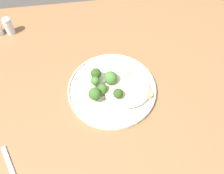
{
  "coord_description": "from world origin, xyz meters",
  "views": [
    {
      "loc": [
        0.07,
        0.4,
        1.42
      ],
      "look_at": [
        0.01,
        -0.03,
        0.76
      ],
      "focal_mm": 39.2,
      "sensor_mm": 36.0,
      "label": 1
    }
  ],
  "objects_px": {
    "seared_scallop_large_seared": "(117,78)",
    "broccoli_floret_right_tilted": "(111,78)",
    "seared_scallop_right_edge": "(111,93)",
    "broccoli_floret_beside_noodles": "(95,81)",
    "seared_scallop_tilted_round": "(141,80)",
    "seared_scallop_left_edge": "(127,92)",
    "seared_scallop_tiny_bay": "(148,94)",
    "broccoli_floret_center_pile": "(95,94)",
    "salt_shaker": "(9,26)",
    "dinner_plate": "(112,89)",
    "broccoli_floret_split_head": "(96,74)",
    "seared_scallop_front_small": "(128,77)",
    "broccoli_floret_near_rim": "(102,89)",
    "broccoli_floret_tall_stalk": "(117,94)"
  },
  "relations": [
    {
      "from": "seared_scallop_left_edge",
      "to": "salt_shaker",
      "type": "bearing_deg",
      "value": -41.26
    },
    {
      "from": "seared_scallop_large_seared",
      "to": "broccoli_floret_near_rim",
      "type": "relative_size",
      "value": 0.58
    },
    {
      "from": "seared_scallop_right_edge",
      "to": "broccoli_floret_tall_stalk",
      "type": "xyz_separation_m",
      "value": [
        -0.02,
        0.02,
        0.03
      ]
    },
    {
      "from": "seared_scallop_tiny_bay",
      "to": "broccoli_floret_tall_stalk",
      "type": "distance_m",
      "value": 0.1
    },
    {
      "from": "seared_scallop_large_seared",
      "to": "broccoli_floret_right_tilted",
      "type": "xyz_separation_m",
      "value": [
        0.02,
        0.02,
        0.03
      ]
    },
    {
      "from": "broccoli_floret_center_pile",
      "to": "salt_shaker",
      "type": "distance_m",
      "value": 0.46
    },
    {
      "from": "broccoli_floret_right_tilted",
      "to": "seared_scallop_large_seared",
      "type": "bearing_deg",
      "value": -143.14
    },
    {
      "from": "seared_scallop_left_edge",
      "to": "broccoli_floret_right_tilted",
      "type": "height_order",
      "value": "broccoli_floret_right_tilted"
    },
    {
      "from": "broccoli_floret_center_pile",
      "to": "broccoli_floret_split_head",
      "type": "relative_size",
      "value": 1.15
    },
    {
      "from": "seared_scallop_tilted_round",
      "to": "seared_scallop_tiny_bay",
      "type": "distance_m",
      "value": 0.06
    },
    {
      "from": "seared_scallop_front_small",
      "to": "broccoli_floret_beside_noodles",
      "type": "bearing_deg",
      "value": 8.75
    },
    {
      "from": "seared_scallop_tilted_round",
      "to": "salt_shaker",
      "type": "xyz_separation_m",
      "value": [
        0.45,
        -0.31,
        0.01
      ]
    },
    {
      "from": "seared_scallop_large_seared",
      "to": "broccoli_floret_tall_stalk",
      "type": "bearing_deg",
      "value": 81.25
    },
    {
      "from": "seared_scallop_large_seared",
      "to": "broccoli_floret_near_rim",
      "type": "distance_m",
      "value": 0.08
    },
    {
      "from": "seared_scallop_large_seared",
      "to": "broccoli_floret_beside_noodles",
      "type": "distance_m",
      "value": 0.08
    },
    {
      "from": "seared_scallop_right_edge",
      "to": "broccoli_floret_right_tilted",
      "type": "distance_m",
      "value": 0.05
    },
    {
      "from": "seared_scallop_tilted_round",
      "to": "seared_scallop_tiny_bay",
      "type": "bearing_deg",
      "value": 101.91
    },
    {
      "from": "broccoli_floret_near_rim",
      "to": "seared_scallop_right_edge",
      "type": "bearing_deg",
      "value": 161.16
    },
    {
      "from": "broccoli_floret_beside_noodles",
      "to": "broccoli_floret_center_pile",
      "type": "bearing_deg",
      "value": 83.17
    },
    {
      "from": "seared_scallop_large_seared",
      "to": "broccoli_floret_near_rim",
      "type": "height_order",
      "value": "broccoli_floret_near_rim"
    },
    {
      "from": "seared_scallop_large_seared",
      "to": "salt_shaker",
      "type": "distance_m",
      "value": 0.47
    },
    {
      "from": "seared_scallop_tiny_bay",
      "to": "broccoli_floret_tall_stalk",
      "type": "xyz_separation_m",
      "value": [
        0.1,
        0.0,
        0.02
      ]
    },
    {
      "from": "seared_scallop_left_edge",
      "to": "seared_scallop_tiny_bay",
      "type": "relative_size",
      "value": 0.71
    },
    {
      "from": "broccoli_floret_center_pile",
      "to": "broccoli_floret_split_head",
      "type": "distance_m",
      "value": 0.08
    },
    {
      "from": "seared_scallop_left_edge",
      "to": "broccoli_floret_center_pile",
      "type": "xyz_separation_m",
      "value": [
        0.1,
        0.01,
        0.02
      ]
    },
    {
      "from": "seared_scallop_left_edge",
      "to": "seared_scallop_large_seared",
      "type": "bearing_deg",
      "value": -69.94
    },
    {
      "from": "broccoli_floret_center_pile",
      "to": "broccoli_floret_split_head",
      "type": "height_order",
      "value": "broccoli_floret_center_pile"
    },
    {
      "from": "broccoli_floret_split_head",
      "to": "broccoli_floret_tall_stalk",
      "type": "xyz_separation_m",
      "value": [
        -0.06,
        0.09,
        0.01
      ]
    },
    {
      "from": "seared_scallop_large_seared",
      "to": "seared_scallop_left_edge",
      "type": "bearing_deg",
      "value": 110.06
    },
    {
      "from": "broccoli_floret_near_rim",
      "to": "dinner_plate",
      "type": "bearing_deg",
      "value": -154.38
    },
    {
      "from": "seared_scallop_front_small",
      "to": "salt_shaker",
      "type": "relative_size",
      "value": 0.33
    },
    {
      "from": "broccoli_floret_center_pile",
      "to": "broccoli_floret_tall_stalk",
      "type": "bearing_deg",
      "value": 171.99
    },
    {
      "from": "broccoli_floret_center_pile",
      "to": "broccoli_floret_right_tilted",
      "type": "height_order",
      "value": "broccoli_floret_right_tilted"
    },
    {
      "from": "seared_scallop_large_seared",
      "to": "broccoli_floret_near_rim",
      "type": "bearing_deg",
      "value": 41.21
    },
    {
      "from": "dinner_plate",
      "to": "broccoli_floret_tall_stalk",
      "type": "xyz_separation_m",
      "value": [
        -0.01,
        0.05,
        0.04
      ]
    },
    {
      "from": "seared_scallop_large_seared",
      "to": "broccoli_floret_split_head",
      "type": "relative_size",
      "value": 0.55
    },
    {
      "from": "seared_scallop_tilted_round",
      "to": "seared_scallop_right_edge",
      "type": "distance_m",
      "value": 0.11
    },
    {
      "from": "broccoli_floret_right_tilted",
      "to": "seared_scallop_right_edge",
      "type": "bearing_deg",
      "value": 81.23
    },
    {
      "from": "broccoli_floret_beside_noodles",
      "to": "broccoli_floret_split_head",
      "type": "distance_m",
      "value": 0.03
    },
    {
      "from": "broccoli_floret_center_pile",
      "to": "salt_shaker",
      "type": "bearing_deg",
      "value": -50.47
    },
    {
      "from": "broccoli_floret_center_pile",
      "to": "broccoli_floret_tall_stalk",
      "type": "relative_size",
      "value": 1.04
    },
    {
      "from": "dinner_plate",
      "to": "broccoli_floret_split_head",
      "type": "distance_m",
      "value": 0.07
    },
    {
      "from": "dinner_plate",
      "to": "broccoli_floret_beside_noodles",
      "type": "distance_m",
      "value": 0.06
    },
    {
      "from": "seared_scallop_front_small",
      "to": "salt_shaker",
      "type": "xyz_separation_m",
      "value": [
        0.41,
        -0.29,
        0.01
      ]
    },
    {
      "from": "seared_scallop_tiny_bay",
      "to": "broccoli_floret_split_head",
      "type": "xyz_separation_m",
      "value": [
        0.16,
        -0.09,
        0.02
      ]
    },
    {
      "from": "broccoli_floret_tall_stalk",
      "to": "broccoli_floret_near_rim",
      "type": "bearing_deg",
      "value": -34.84
    },
    {
      "from": "seared_scallop_tilted_round",
      "to": "broccoli_floret_tall_stalk",
      "type": "relative_size",
      "value": 0.41
    },
    {
      "from": "broccoli_floret_beside_noodles",
      "to": "broccoli_floret_right_tilted",
      "type": "distance_m",
      "value": 0.05
    },
    {
      "from": "broccoli_floret_right_tilted",
      "to": "salt_shaker",
      "type": "distance_m",
      "value": 0.46
    },
    {
      "from": "seared_scallop_right_edge",
      "to": "broccoli_floret_beside_noodles",
      "type": "bearing_deg",
      "value": -39.55
    }
  ]
}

